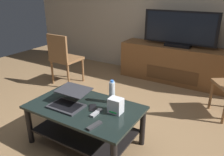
# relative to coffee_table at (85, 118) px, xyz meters

# --- Properties ---
(ground_plane) EXTENTS (7.68, 7.68, 0.00)m
(ground_plane) POSITION_rel_coffee_table_xyz_m (0.05, 0.24, -0.32)
(ground_plane) COLOR olive
(back_wall) EXTENTS (6.40, 0.12, 2.80)m
(back_wall) POSITION_rel_coffee_table_xyz_m (0.05, 2.57, 1.08)
(back_wall) COLOR #B2A38C
(back_wall) RESTS_ON ground
(coffee_table) EXTENTS (1.16, 0.70, 0.46)m
(coffee_table) POSITION_rel_coffee_table_xyz_m (0.00, 0.00, 0.00)
(coffee_table) COLOR black
(coffee_table) RESTS_ON ground
(media_cabinet) EXTENTS (1.99, 0.48, 0.65)m
(media_cabinet) POSITION_rel_coffee_table_xyz_m (0.31, 2.25, 0.01)
(media_cabinet) COLOR brown
(media_cabinet) RESTS_ON ground
(television) EXTENTS (1.23, 0.20, 0.60)m
(television) POSITION_rel_coffee_table_xyz_m (0.31, 2.23, 0.62)
(television) COLOR black
(television) RESTS_ON media_cabinet
(side_chair) EXTENTS (0.45, 0.45, 0.89)m
(side_chair) POSITION_rel_coffee_table_xyz_m (-1.32, 1.12, 0.19)
(side_chair) COLOR brown
(side_chair) RESTS_ON ground
(laptop) EXTENTS (0.35, 0.38, 0.15)m
(laptop) POSITION_rel_coffee_table_xyz_m (-0.15, -0.05, 0.20)
(laptop) COLOR #333338
(laptop) RESTS_ON coffee_table
(router_box) EXTENTS (0.13, 0.11, 0.15)m
(router_box) POSITION_rel_coffee_table_xyz_m (0.34, 0.06, 0.22)
(router_box) COLOR silver
(router_box) RESTS_ON coffee_table
(water_bottle_near) EXTENTS (0.06, 0.06, 0.26)m
(water_bottle_near) POSITION_rel_coffee_table_xyz_m (0.20, 0.22, 0.26)
(water_bottle_near) COLOR silver
(water_bottle_near) RESTS_ON coffee_table
(cell_phone) EXTENTS (0.14, 0.15, 0.01)m
(cell_phone) POSITION_rel_coffee_table_xyz_m (0.10, 0.02, 0.15)
(cell_phone) COLOR black
(cell_phone) RESTS_ON coffee_table
(tv_remote) EXTENTS (0.07, 0.17, 0.02)m
(tv_remote) POSITION_rel_coffee_table_xyz_m (0.30, -0.24, 0.15)
(tv_remote) COLOR #2D2D30
(tv_remote) RESTS_ON coffee_table
(soundbar_remote) EXTENTS (0.05, 0.16, 0.02)m
(soundbar_remote) POSITION_rel_coffee_table_xyz_m (0.19, -0.06, 0.15)
(soundbar_remote) COLOR #99999E
(soundbar_remote) RESTS_ON coffee_table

